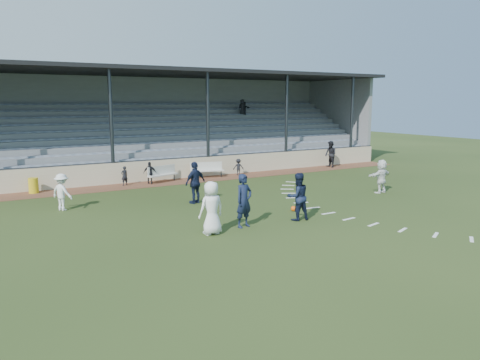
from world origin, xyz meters
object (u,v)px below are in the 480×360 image
at_px(football, 293,209).
at_px(player_white_lead, 212,208).
at_px(official, 331,154).
at_px(bench_left, 162,172).
at_px(player_navy_lead, 244,201).
at_px(trash_bin, 33,185).
at_px(bench_right, 207,168).

height_order(football, player_white_lead, player_white_lead).
distance_m(football, official, 14.02).
xyz_separation_m(bench_left, player_white_lead, (-2.35, -11.03, 0.37)).
height_order(player_white_lead, player_navy_lead, player_navy_lead).
bearing_deg(player_navy_lead, trash_bin, 105.19).
bearing_deg(official, trash_bin, -85.90).
height_order(bench_left, bench_right, same).
bearing_deg(football, official, 42.69).
relative_size(football, official, 0.12).
distance_m(football, player_navy_lead, 3.45).
height_order(bench_right, trash_bin, bench_right).
xyz_separation_m(football, player_navy_lead, (-3.14, -1.13, 0.89)).
bearing_deg(trash_bin, player_navy_lead, -61.38).
distance_m(player_white_lead, player_navy_lead, 1.50).
xyz_separation_m(bench_right, official, (9.59, -0.32, 0.36)).
bearing_deg(bench_left, football, -95.66).
bearing_deg(bench_right, player_white_lead, -103.54).
distance_m(bench_right, trash_bin, 9.82).
bearing_deg(football, bench_left, 103.18).
xyz_separation_m(bench_right, player_white_lead, (-5.31, -11.19, 0.37)).
distance_m(bench_left, player_white_lead, 11.28).
xyz_separation_m(trash_bin, player_navy_lead, (5.99, -10.97, 0.59)).
height_order(bench_right, football, bench_right).
bearing_deg(trash_bin, official, -1.02).
bearing_deg(bench_left, bench_right, -15.74).
bearing_deg(player_white_lead, player_navy_lead, -174.55).
relative_size(bench_left, player_white_lead, 1.06).
bearing_deg(bench_right, football, -82.24).
xyz_separation_m(bench_right, trash_bin, (-9.82, 0.03, -0.18)).
height_order(bench_right, official, official).
height_order(bench_left, official, official).
xyz_separation_m(bench_left, trash_bin, (-6.86, 0.19, -0.18)).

